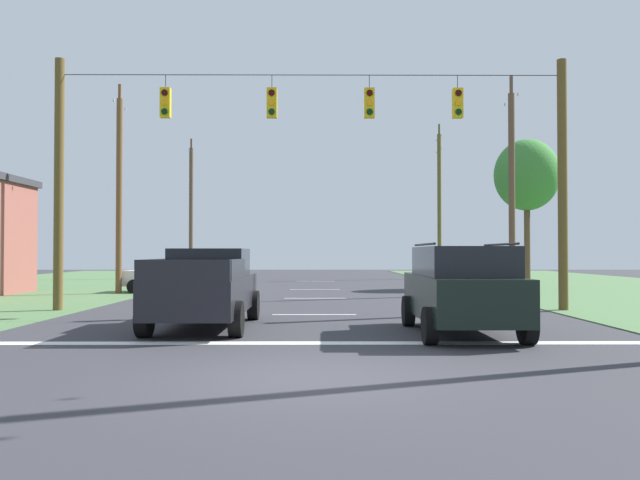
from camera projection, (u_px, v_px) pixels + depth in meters
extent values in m
plane|color=#333338|center=(312.00, 377.00, 9.48)|extent=(120.00, 120.00, 0.00)
cube|color=white|center=(313.00, 343.00, 13.00)|extent=(13.97, 0.45, 0.01)
cube|color=white|center=(314.00, 314.00, 19.00)|extent=(2.50, 0.15, 0.01)
cube|color=white|center=(315.00, 298.00, 25.80)|extent=(2.50, 0.15, 0.01)
cube|color=white|center=(315.00, 289.00, 32.01)|extent=(2.50, 0.15, 0.01)
cube|color=white|center=(315.00, 281.00, 41.36)|extent=(2.50, 0.15, 0.01)
cylinder|color=brown|center=(59.00, 184.00, 20.24)|extent=(0.30, 0.30, 8.03)
cylinder|color=brown|center=(563.00, 185.00, 20.33)|extent=(0.30, 0.30, 8.03)
cylinder|color=black|center=(311.00, 75.00, 20.36)|extent=(16.04, 0.02, 0.02)
cylinder|color=black|center=(166.00, 81.00, 20.33)|extent=(0.02, 0.02, 0.43)
cube|color=yellow|center=(165.00, 103.00, 20.31)|extent=(0.32, 0.24, 0.95)
cylinder|color=#310503|center=(164.00, 93.00, 20.18)|extent=(0.20, 0.04, 0.20)
cylinder|color=orange|center=(164.00, 102.00, 20.17)|extent=(0.20, 0.04, 0.20)
cylinder|color=black|center=(164.00, 111.00, 20.17)|extent=(0.20, 0.04, 0.20)
cylinder|color=black|center=(272.00, 82.00, 20.35)|extent=(0.02, 0.02, 0.43)
cube|color=yellow|center=(272.00, 103.00, 20.33)|extent=(0.32, 0.24, 0.95)
cylinder|color=#310503|center=(272.00, 93.00, 20.20)|extent=(0.20, 0.04, 0.20)
cylinder|color=orange|center=(272.00, 102.00, 20.19)|extent=(0.20, 0.04, 0.20)
cylinder|color=black|center=(272.00, 112.00, 20.19)|extent=(0.20, 0.04, 0.20)
cylinder|color=black|center=(369.00, 82.00, 20.36)|extent=(0.02, 0.02, 0.43)
cube|color=yellow|center=(369.00, 103.00, 20.35)|extent=(0.32, 0.24, 0.95)
cylinder|color=#310503|center=(370.00, 93.00, 20.22)|extent=(0.20, 0.04, 0.20)
cylinder|color=orange|center=(370.00, 102.00, 20.21)|extent=(0.20, 0.04, 0.20)
cylinder|color=black|center=(370.00, 112.00, 20.20)|extent=(0.20, 0.04, 0.20)
cylinder|color=black|center=(458.00, 82.00, 20.38)|extent=(0.02, 0.02, 0.43)
cube|color=yellow|center=(458.00, 103.00, 20.37)|extent=(0.32, 0.24, 0.95)
cylinder|color=#310503|center=(459.00, 93.00, 20.23)|extent=(0.20, 0.04, 0.20)
cylinder|color=orange|center=(459.00, 102.00, 20.23)|extent=(0.20, 0.04, 0.20)
cylinder|color=black|center=(459.00, 112.00, 20.22)|extent=(0.20, 0.04, 0.20)
cube|color=black|center=(205.00, 294.00, 15.73)|extent=(2.02, 5.41, 0.85)
cube|color=black|center=(210.00, 262.00, 16.39)|extent=(1.86, 1.91, 0.70)
cube|color=black|center=(153.00, 269.00, 14.39)|extent=(0.11, 2.38, 0.45)
cube|color=black|center=(236.00, 269.00, 14.39)|extent=(0.11, 2.38, 0.45)
cube|color=black|center=(183.00, 271.00, 13.09)|extent=(1.96, 0.11, 0.45)
cylinder|color=black|center=(181.00, 305.00, 17.55)|extent=(0.28, 0.80, 0.80)
cylinder|color=black|center=(253.00, 305.00, 17.56)|extent=(0.28, 0.80, 0.80)
cylinder|color=black|center=(144.00, 319.00, 13.88)|extent=(0.28, 0.80, 0.80)
cylinder|color=black|center=(236.00, 319.00, 13.89)|extent=(0.28, 0.80, 0.80)
cube|color=black|center=(461.00, 296.00, 14.42)|extent=(2.00, 4.82, 0.95)
cube|color=black|center=(462.00, 261.00, 14.28)|extent=(1.83, 3.22, 0.65)
cylinder|color=black|center=(424.00, 244.00, 14.29)|extent=(0.08, 2.72, 0.05)
cylinder|color=black|center=(500.00, 244.00, 14.28)|extent=(0.08, 2.72, 0.05)
cylinder|color=black|center=(408.00, 311.00, 16.04)|extent=(0.27, 0.76, 0.76)
cylinder|color=black|center=(486.00, 311.00, 16.03)|extent=(0.27, 0.76, 0.76)
cylinder|color=black|center=(430.00, 326.00, 12.78)|extent=(0.27, 0.76, 0.76)
cylinder|color=black|center=(527.00, 326.00, 12.77)|extent=(0.27, 0.76, 0.76)
cube|color=silver|center=(171.00, 278.00, 29.56)|extent=(4.45, 2.20, 0.70)
cube|color=black|center=(171.00, 265.00, 29.57)|extent=(2.25, 1.81, 0.50)
cylinder|color=black|center=(134.00, 287.00, 28.78)|extent=(0.66, 0.28, 0.64)
cylinder|color=black|center=(148.00, 285.00, 30.57)|extent=(0.66, 0.28, 0.64)
cylinder|color=black|center=(196.00, 287.00, 28.53)|extent=(0.66, 0.28, 0.64)
cylinder|color=black|center=(206.00, 285.00, 30.32)|extent=(0.66, 0.28, 0.64)
cylinder|color=brown|center=(512.00, 194.00, 28.42)|extent=(0.29, 0.29, 8.97)
cube|color=brown|center=(511.00, 102.00, 28.50)|extent=(0.12, 0.12, 2.37)
cylinder|color=#B2B7BC|center=(505.00, 105.00, 29.45)|extent=(0.08, 0.08, 0.12)
cylinder|color=#B2B7BC|center=(518.00, 94.00, 27.56)|extent=(0.08, 0.08, 0.12)
cylinder|color=brown|center=(439.00, 206.00, 45.47)|extent=(0.28, 0.28, 10.33)
cube|color=brown|center=(439.00, 140.00, 45.56)|extent=(0.12, 0.12, 2.25)
cylinder|color=#B2B7BC|center=(437.00, 140.00, 46.47)|extent=(0.08, 0.08, 0.12)
cylinder|color=#B2B7BC|center=(442.00, 136.00, 44.67)|extent=(0.08, 0.08, 0.12)
cube|color=brown|center=(439.00, 152.00, 45.55)|extent=(0.12, 0.12, 2.30)
cylinder|color=#B2B7BC|center=(437.00, 153.00, 46.47)|extent=(0.08, 0.08, 0.12)
cylinder|color=#B2B7BC|center=(442.00, 148.00, 44.63)|extent=(0.08, 0.08, 0.12)
cylinder|color=brown|center=(119.00, 196.00, 28.60)|extent=(0.27, 0.27, 8.78)
cube|color=brown|center=(120.00, 108.00, 28.68)|extent=(0.12, 0.12, 2.11)
cylinder|color=#B2B7BC|center=(125.00, 109.00, 29.53)|extent=(0.08, 0.08, 0.12)
cylinder|color=#B2B7BC|center=(114.00, 100.00, 27.84)|extent=(0.08, 0.08, 0.12)
cylinder|color=brown|center=(191.00, 213.00, 46.02)|extent=(0.29, 0.29, 9.43)
cube|color=brown|center=(191.00, 153.00, 46.11)|extent=(0.12, 0.12, 2.15)
cylinder|color=#B2B7BC|center=(194.00, 154.00, 46.97)|extent=(0.08, 0.08, 0.12)
cylinder|color=#B2B7BC|center=(189.00, 150.00, 45.25)|extent=(0.08, 0.08, 0.12)
cylinder|color=brown|center=(527.00, 241.00, 33.50)|extent=(0.32, 0.32, 4.92)
ellipsoid|color=#3A7E33|center=(527.00, 175.00, 33.57)|extent=(3.38, 3.38, 3.76)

